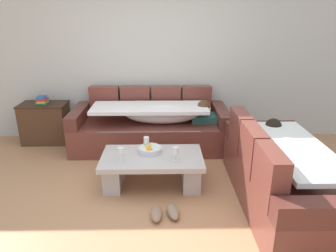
{
  "coord_description": "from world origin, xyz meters",
  "views": [
    {
      "loc": [
        0.17,
        -2.86,
        1.96
      ],
      "look_at": [
        0.24,
        1.04,
        0.55
      ],
      "focal_mm": 33.15,
      "sensor_mm": 36.0,
      "label": 1
    }
  ],
  "objects_px": {
    "coffee_table": "(152,166)",
    "pair_of_shoes": "(165,213)",
    "wine_glass_near_right": "(176,151)",
    "couch_along_wall": "(153,126)",
    "wine_glass_far_back": "(146,141)",
    "book_stack_on_cabinet": "(42,100)",
    "wine_glass_near_left": "(121,152)",
    "couch_near_window": "(283,175)",
    "fruit_bowl": "(150,150)",
    "side_cabinet": "(45,123)"
  },
  "relations": [
    {
      "from": "coffee_table",
      "to": "pair_of_shoes",
      "type": "xyz_separation_m",
      "value": [
        0.14,
        -0.65,
        -0.19
      ]
    },
    {
      "from": "coffee_table",
      "to": "wine_glass_near_right",
      "type": "height_order",
      "value": "wine_glass_near_right"
    },
    {
      "from": "couch_along_wall",
      "to": "wine_glass_far_back",
      "type": "distance_m",
      "value": 0.98
    },
    {
      "from": "couch_along_wall",
      "to": "book_stack_on_cabinet",
      "type": "bearing_deg",
      "value": 172.66
    },
    {
      "from": "wine_glass_near_left",
      "to": "wine_glass_far_back",
      "type": "relative_size",
      "value": 1.0
    },
    {
      "from": "couch_near_window",
      "to": "book_stack_on_cabinet",
      "type": "bearing_deg",
      "value": 60.62
    },
    {
      "from": "couch_near_window",
      "to": "fruit_bowl",
      "type": "bearing_deg",
      "value": 70.86
    },
    {
      "from": "coffee_table",
      "to": "side_cabinet",
      "type": "bearing_deg",
      "value": 141.79
    },
    {
      "from": "book_stack_on_cabinet",
      "to": "wine_glass_near_left",
      "type": "bearing_deg",
      "value": -46.93
    },
    {
      "from": "wine_glass_near_right",
      "to": "wine_glass_near_left",
      "type": "bearing_deg",
      "value": -179.97
    },
    {
      "from": "couch_near_window",
      "to": "wine_glass_far_back",
      "type": "bearing_deg",
      "value": 68.28
    },
    {
      "from": "couch_along_wall",
      "to": "pair_of_shoes",
      "type": "distance_m",
      "value": 1.83
    },
    {
      "from": "coffee_table",
      "to": "wine_glass_far_back",
      "type": "bearing_deg",
      "value": 111.64
    },
    {
      "from": "coffee_table",
      "to": "wine_glass_near_left",
      "type": "relative_size",
      "value": 7.23
    },
    {
      "from": "fruit_bowl",
      "to": "book_stack_on_cabinet",
      "type": "height_order",
      "value": "book_stack_on_cabinet"
    },
    {
      "from": "couch_along_wall",
      "to": "pair_of_shoes",
      "type": "xyz_separation_m",
      "value": [
        0.17,
        -1.8,
        -0.29
      ]
    },
    {
      "from": "wine_glass_near_left",
      "to": "couch_along_wall",
      "type": "bearing_deg",
      "value": 75.93
    },
    {
      "from": "couch_near_window",
      "to": "side_cabinet",
      "type": "height_order",
      "value": "couch_near_window"
    },
    {
      "from": "couch_near_window",
      "to": "coffee_table",
      "type": "bearing_deg",
      "value": 73.8
    },
    {
      "from": "couch_along_wall",
      "to": "couch_near_window",
      "type": "relative_size",
      "value": 1.17
    },
    {
      "from": "wine_glass_near_right",
      "to": "book_stack_on_cabinet",
      "type": "xyz_separation_m",
      "value": [
        -2.02,
        1.5,
        0.2
      ]
    },
    {
      "from": "fruit_bowl",
      "to": "side_cabinet",
      "type": "relative_size",
      "value": 0.39
    },
    {
      "from": "wine_glass_near_right",
      "to": "side_cabinet",
      "type": "xyz_separation_m",
      "value": [
        -2.02,
        1.51,
        -0.17
      ]
    },
    {
      "from": "couch_along_wall",
      "to": "book_stack_on_cabinet",
      "type": "relative_size",
      "value": 10.54
    },
    {
      "from": "couch_along_wall",
      "to": "fruit_bowl",
      "type": "height_order",
      "value": "couch_along_wall"
    },
    {
      "from": "fruit_bowl",
      "to": "wine_glass_near_right",
      "type": "bearing_deg",
      "value": -36.21
    },
    {
      "from": "coffee_table",
      "to": "wine_glass_near_left",
      "type": "xyz_separation_m",
      "value": [
        -0.35,
        -0.13,
        0.26
      ]
    },
    {
      "from": "side_cabinet",
      "to": "book_stack_on_cabinet",
      "type": "xyz_separation_m",
      "value": [
        -0.0,
        -0.0,
        0.37
      ]
    },
    {
      "from": "coffee_table",
      "to": "wine_glass_near_right",
      "type": "distance_m",
      "value": 0.4
    },
    {
      "from": "wine_glass_near_left",
      "to": "fruit_bowl",
      "type": "bearing_deg",
      "value": 34.77
    },
    {
      "from": "coffee_table",
      "to": "fruit_bowl",
      "type": "xyz_separation_m",
      "value": [
        -0.03,
        0.09,
        0.18
      ]
    },
    {
      "from": "fruit_bowl",
      "to": "side_cabinet",
      "type": "xyz_separation_m",
      "value": [
        -1.72,
        1.29,
        -0.1
      ]
    },
    {
      "from": "wine_glass_far_back",
      "to": "side_cabinet",
      "type": "relative_size",
      "value": 0.23
    },
    {
      "from": "coffee_table",
      "to": "side_cabinet",
      "type": "relative_size",
      "value": 1.67
    },
    {
      "from": "wine_glass_far_back",
      "to": "side_cabinet",
      "type": "height_order",
      "value": "side_cabinet"
    },
    {
      "from": "book_stack_on_cabinet",
      "to": "pair_of_shoes",
      "type": "xyz_separation_m",
      "value": [
        1.9,
        -2.02,
        -0.65
      ]
    },
    {
      "from": "couch_along_wall",
      "to": "wine_glass_near_right",
      "type": "xyz_separation_m",
      "value": [
        0.3,
        -1.28,
        0.16
      ]
    },
    {
      "from": "couch_near_window",
      "to": "wine_glass_near_left",
      "type": "distance_m",
      "value": 1.79
    },
    {
      "from": "coffee_table",
      "to": "wine_glass_far_back",
      "type": "relative_size",
      "value": 7.23
    },
    {
      "from": "coffee_table",
      "to": "wine_glass_near_right",
      "type": "bearing_deg",
      "value": -25.61
    },
    {
      "from": "coffee_table",
      "to": "wine_glass_near_right",
      "type": "xyz_separation_m",
      "value": [
        0.27,
        -0.13,
        0.26
      ]
    },
    {
      "from": "wine_glass_far_back",
      "to": "book_stack_on_cabinet",
      "type": "bearing_deg",
      "value": 144.67
    },
    {
      "from": "fruit_bowl",
      "to": "pair_of_shoes",
      "type": "distance_m",
      "value": 0.85
    },
    {
      "from": "book_stack_on_cabinet",
      "to": "pair_of_shoes",
      "type": "height_order",
      "value": "book_stack_on_cabinet"
    },
    {
      "from": "couch_along_wall",
      "to": "side_cabinet",
      "type": "height_order",
      "value": "couch_along_wall"
    },
    {
      "from": "coffee_table",
      "to": "fruit_bowl",
      "type": "bearing_deg",
      "value": 107.57
    },
    {
      "from": "couch_near_window",
      "to": "side_cabinet",
      "type": "distance_m",
      "value": 3.63
    },
    {
      "from": "wine_glass_near_left",
      "to": "pair_of_shoes",
      "type": "bearing_deg",
      "value": -46.49
    },
    {
      "from": "wine_glass_near_left",
      "to": "pair_of_shoes",
      "type": "xyz_separation_m",
      "value": [
        0.49,
        -0.52,
        -0.45
      ]
    },
    {
      "from": "couch_along_wall",
      "to": "side_cabinet",
      "type": "distance_m",
      "value": 1.74
    }
  ]
}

